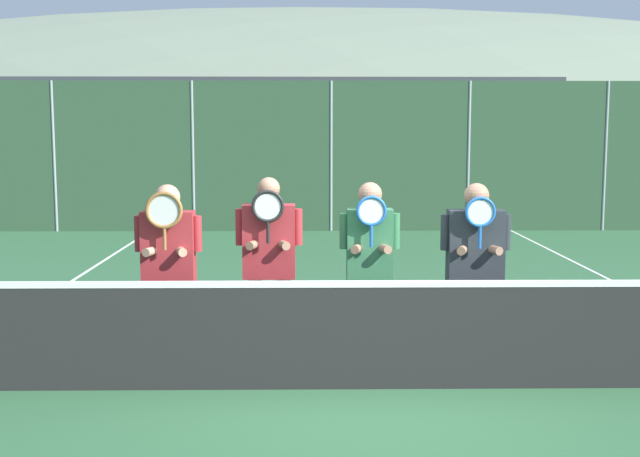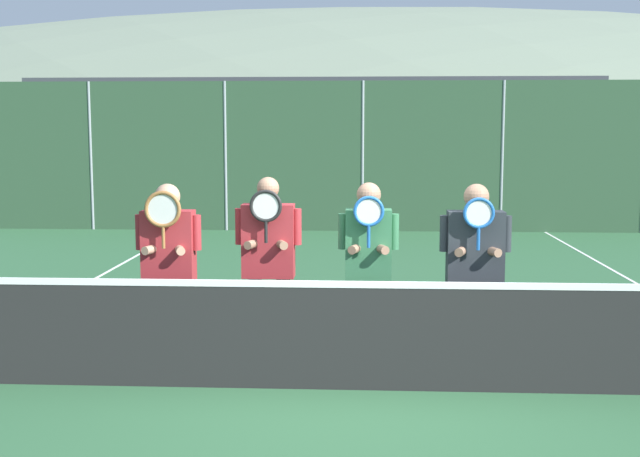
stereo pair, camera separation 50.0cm
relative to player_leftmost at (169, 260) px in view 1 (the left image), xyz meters
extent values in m
plane|color=#2D5B38|center=(1.74, -0.48, -1.04)|extent=(120.00, 120.00, 0.00)
ellipsoid|color=slate|center=(1.74, 49.66, -1.04)|extent=(100.89, 56.05, 19.62)
cube|color=tan|center=(0.30, 17.46, 0.59)|extent=(15.30, 5.00, 3.26)
cube|color=#3D4247|center=(0.30, 17.46, 2.40)|extent=(15.80, 5.50, 0.36)
cylinder|color=gray|center=(-4.24, 10.34, 0.58)|extent=(0.06, 0.06, 3.25)
cylinder|color=gray|center=(-1.25, 10.34, 0.58)|extent=(0.06, 0.06, 3.25)
cylinder|color=gray|center=(1.74, 10.34, 0.58)|extent=(0.06, 0.06, 3.25)
cylinder|color=gray|center=(4.73, 10.34, 0.58)|extent=(0.06, 0.06, 3.25)
cylinder|color=gray|center=(7.73, 10.34, 0.58)|extent=(0.06, 0.06, 3.25)
cube|color=#2D4C33|center=(1.74, 10.34, 0.58)|extent=(17.95, 0.02, 3.25)
cube|color=black|center=(1.74, -0.48, -0.60)|extent=(10.45, 0.02, 0.89)
cube|color=white|center=(1.74, -0.48, -0.13)|extent=(10.45, 0.03, 0.06)
cube|color=white|center=(-2.22, 2.52, -1.04)|extent=(0.05, 16.00, 0.01)
cylinder|color=#232838|center=(-0.13, 0.01, -0.63)|extent=(0.13, 0.13, 0.83)
cylinder|color=#232838|center=(0.13, 0.01, -0.63)|extent=(0.13, 0.13, 0.83)
cube|color=maroon|center=(0.00, 0.01, 0.11)|extent=(0.47, 0.22, 0.65)
sphere|color=tan|center=(0.00, 0.01, 0.56)|extent=(0.23, 0.23, 0.23)
cylinder|color=maroon|center=(-0.26, 0.01, 0.24)|extent=(0.08, 0.08, 0.32)
cylinder|color=maroon|center=(0.26, 0.01, 0.24)|extent=(0.08, 0.08, 0.32)
cylinder|color=tan|center=(-0.12, -0.08, 0.10)|extent=(0.16, 0.27, 0.08)
cylinder|color=tan|center=(0.12, -0.08, 0.10)|extent=(0.16, 0.27, 0.08)
cylinder|color=#936033|center=(0.00, -0.17, 0.22)|extent=(0.03, 0.03, 0.20)
torus|color=#936033|center=(0.00, -0.17, 0.47)|extent=(0.33, 0.04, 0.33)
cylinder|color=silver|center=(0.00, -0.17, 0.47)|extent=(0.27, 0.00, 0.27)
cylinder|color=white|center=(0.76, 0.15, -0.61)|extent=(0.13, 0.13, 0.85)
cylinder|color=white|center=(1.02, 0.15, -0.61)|extent=(0.13, 0.13, 0.85)
cube|color=maroon|center=(0.89, 0.15, 0.15)|extent=(0.48, 0.22, 0.67)
sphere|color=#997056|center=(0.89, 0.15, 0.63)|extent=(0.20, 0.20, 0.20)
cylinder|color=maroon|center=(0.63, 0.15, 0.28)|extent=(0.08, 0.08, 0.33)
cylinder|color=maroon|center=(1.16, 0.15, 0.28)|extent=(0.08, 0.08, 0.33)
cylinder|color=#997056|center=(0.77, 0.06, 0.13)|extent=(0.16, 0.27, 0.08)
cylinder|color=#997056|center=(1.01, 0.06, 0.13)|extent=(0.16, 0.27, 0.08)
cylinder|color=black|center=(0.89, -0.03, 0.25)|extent=(0.03, 0.03, 0.20)
torus|color=black|center=(0.89, -0.03, 0.48)|extent=(0.29, 0.03, 0.29)
cylinder|color=silver|center=(0.89, -0.03, 0.48)|extent=(0.24, 0.00, 0.24)
cylinder|color=#56565B|center=(1.69, 0.10, -0.62)|extent=(0.13, 0.13, 0.83)
cylinder|color=#56565B|center=(1.92, 0.10, -0.62)|extent=(0.13, 0.13, 0.83)
cube|color=#337047|center=(1.81, 0.10, 0.12)|extent=(0.41, 0.22, 0.66)
sphere|color=#997056|center=(1.81, 0.10, 0.58)|extent=(0.22, 0.22, 0.22)
cylinder|color=#337047|center=(1.58, 0.10, 0.25)|extent=(0.08, 0.08, 0.32)
cylinder|color=#337047|center=(2.04, 0.10, 0.25)|extent=(0.08, 0.08, 0.32)
cylinder|color=#997056|center=(1.70, 0.01, 0.11)|extent=(0.16, 0.27, 0.08)
cylinder|color=#997056|center=(1.91, 0.01, 0.11)|extent=(0.16, 0.27, 0.08)
cylinder|color=#1E5BAD|center=(1.81, -0.08, 0.23)|extent=(0.03, 0.03, 0.20)
torus|color=#1E5BAD|center=(1.81, -0.08, 0.45)|extent=(0.27, 0.03, 0.27)
cylinder|color=silver|center=(1.81, -0.08, 0.45)|extent=(0.22, 0.00, 0.22)
cylinder|color=#232838|center=(2.62, 0.02, -0.63)|extent=(0.13, 0.13, 0.83)
cylinder|color=#232838|center=(2.89, 0.02, -0.63)|extent=(0.13, 0.13, 0.83)
cube|color=#282D33|center=(2.75, 0.02, 0.12)|extent=(0.50, 0.22, 0.66)
sphere|color=#997056|center=(2.75, 0.02, 0.57)|extent=(0.22, 0.22, 0.22)
cylinder|color=#282D33|center=(2.48, 0.02, 0.24)|extent=(0.08, 0.08, 0.32)
cylinder|color=#282D33|center=(3.03, 0.02, 0.24)|extent=(0.08, 0.08, 0.32)
cylinder|color=#997056|center=(2.63, -0.07, 0.10)|extent=(0.16, 0.27, 0.08)
cylinder|color=#997056|center=(2.88, -0.07, 0.10)|extent=(0.16, 0.27, 0.08)
cylinder|color=#1E5BAD|center=(2.75, -0.16, 0.22)|extent=(0.03, 0.03, 0.20)
torus|color=#1E5BAD|center=(2.75, -0.16, 0.45)|extent=(0.27, 0.03, 0.27)
cylinder|color=silver|center=(2.75, -0.16, 0.45)|extent=(0.22, 0.00, 0.22)
cube|color=black|center=(-3.18, 12.83, -0.34)|extent=(4.04, 1.70, 0.80)
cube|color=#2D3842|center=(-3.18, 12.83, 0.39)|extent=(2.22, 1.56, 0.66)
cylinder|color=black|center=(-1.87, 11.96, -0.74)|extent=(0.60, 0.16, 0.60)
cylinder|color=black|center=(-1.87, 13.70, -0.74)|extent=(0.60, 0.16, 0.60)
cylinder|color=black|center=(-4.50, 11.96, -0.74)|extent=(0.60, 0.16, 0.60)
cylinder|color=black|center=(-4.50, 13.70, -0.74)|extent=(0.60, 0.16, 0.60)
cube|color=#285638|center=(1.73, 12.70, -0.31)|extent=(4.65, 1.72, 0.87)
cube|color=#2D3842|center=(1.73, 12.70, 0.49)|extent=(2.56, 1.58, 0.71)
cylinder|color=black|center=(3.24, 11.82, -0.74)|extent=(0.60, 0.16, 0.60)
cylinder|color=black|center=(3.24, 13.58, -0.74)|extent=(0.60, 0.16, 0.60)
cylinder|color=black|center=(0.22, 11.82, -0.74)|extent=(0.60, 0.16, 0.60)
cylinder|color=black|center=(0.22, 13.58, -0.74)|extent=(0.60, 0.16, 0.60)
cube|color=silver|center=(6.76, 12.59, -0.36)|extent=(4.28, 1.86, 0.75)
cube|color=#2D3842|center=(6.76, 12.59, 0.32)|extent=(2.35, 1.71, 0.62)
cylinder|color=black|center=(8.15, 11.64, -0.74)|extent=(0.60, 0.16, 0.60)
cylinder|color=black|center=(8.15, 13.53, -0.74)|extent=(0.60, 0.16, 0.60)
cylinder|color=black|center=(5.37, 11.64, -0.74)|extent=(0.60, 0.16, 0.60)
cylinder|color=black|center=(5.37, 13.53, -0.74)|extent=(0.60, 0.16, 0.60)
camera|label=1|loc=(1.26, -7.09, 1.16)|focal=45.00mm
camera|label=2|loc=(1.76, -7.08, 1.16)|focal=45.00mm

